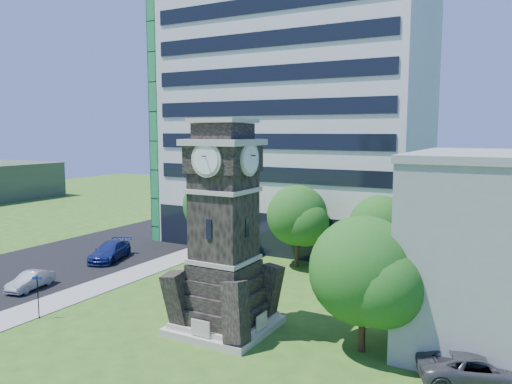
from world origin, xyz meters
The scene contains 14 objects.
ground centered at (0.00, 0.00, 0.00)m, with size 160.00×160.00×0.00m, color #2E5B1A.
sidewalk centered at (-9.50, 5.00, 0.03)m, with size 3.00×70.00×0.06m, color gray.
street centered at (-18.00, 5.00, 0.01)m, with size 14.00×80.00×0.02m, color black.
clock_tower centered at (3.00, 2.00, 5.28)m, with size 5.40×5.40×12.22m.
office_tall centered at (-3.20, 25.84, 14.22)m, with size 26.20×15.11×28.60m.
car_street_mid centered at (-13.46, 1.39, 0.63)m, with size 1.34×3.84×1.26m, color #96989D.
car_street_north centered at (-14.47, 10.34, 0.79)m, with size 2.21×5.44×1.58m, color navy.
car_east_lot centered at (16.60, 2.06, 0.74)m, with size 2.46×5.33×1.48m, color #46464B.
park_bench centered at (3.56, 1.28, 0.44)m, with size 1.60×0.43×0.82m.
street_sign centered at (-7.97, -2.15, 1.70)m, with size 0.65×0.07×2.71m.
tree_nw centered at (-7.84, 17.17, 4.39)m, with size 6.22×5.66×7.40m.
tree_nc centered at (1.23, 16.37, 4.28)m, with size 5.65×5.14×7.02m.
tree_ne centered at (8.35, 16.00, 4.10)m, with size 5.21×4.73×6.64m.
tree_east centered at (10.99, 2.94, 4.20)m, with size 6.24×5.67×7.21m.
Camera 1 is at (18.12, -21.70, 11.51)m, focal length 35.00 mm.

